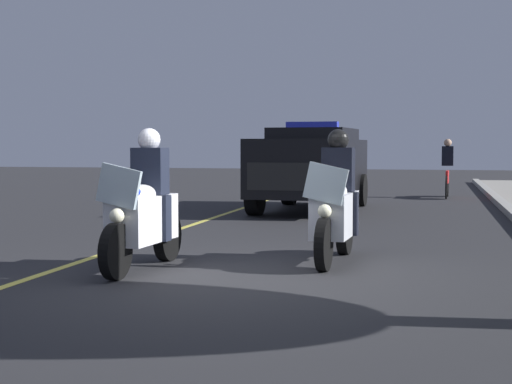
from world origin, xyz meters
name	(u,v)px	position (x,y,z in m)	size (l,w,h in m)	color
ground_plane	(226,280)	(0.00, 0.00, 0.00)	(80.00, 80.00, 0.00)	#28282B
lane_stripe_center	(47,272)	(0.00, -2.19, 0.00)	(48.00, 0.12, 0.01)	#E0D14C
police_motorcycle_lead_left	(144,212)	(-0.50, -1.16, 0.70)	(2.14, 0.60, 1.72)	black
police_motorcycle_lead_right	(335,208)	(-1.62, 1.03, 0.70)	(2.14, 0.60, 1.72)	black
police_suv	(311,164)	(-9.34, -0.50, 1.07)	(5.00, 2.29, 2.05)	black
cyclist_background	(447,168)	(-14.41, 2.64, 0.84)	(1.76, 0.33, 1.69)	black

